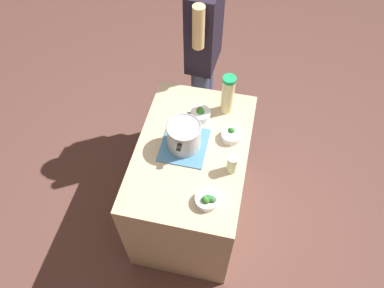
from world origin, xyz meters
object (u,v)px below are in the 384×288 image
cooking_pot (184,136)px  lemonade_pitcher (228,94)px  person_cook (203,55)px  mason_jar (232,164)px  broccoli_bowl_center (231,135)px  broccoli_bowl_back (200,113)px  broccoli_bowl_front (207,200)px

cooking_pot → lemonade_pitcher: size_ratio=0.96×
person_cook → mason_jar: bearing=-158.8°
lemonade_pitcher → broccoli_bowl_center: lemonade_pitcher is taller
mason_jar → broccoli_bowl_back: 0.46m
cooking_pot → broccoli_bowl_back: cooking_pot is taller
broccoli_bowl_front → broccoli_bowl_center: (0.48, -0.06, -0.00)m
mason_jar → broccoli_bowl_back: bearing=36.1°
lemonade_pitcher → broccoli_bowl_back: (-0.10, 0.16, -0.11)m
cooking_pot → broccoli_bowl_center: (0.12, -0.28, -0.07)m
mason_jar → person_cook: bearing=21.2°
lemonade_pitcher → person_cook: bearing=28.9°
mason_jar → broccoli_bowl_center: (0.24, 0.04, -0.04)m
broccoli_bowl_back → broccoli_bowl_center: bearing=-119.2°
broccoli_bowl_back → person_cook: bearing=9.0°
lemonade_pitcher → person_cook: person_cook is taller
cooking_pot → broccoli_bowl_center: bearing=-66.0°
broccoli_bowl_front → broccoli_bowl_back: (0.61, 0.17, 0.00)m
lemonade_pitcher → broccoli_bowl_center: bearing=-163.3°
cooking_pot → broccoli_bowl_center: cooking_pot is taller
cooking_pot → person_cook: size_ratio=0.17×
broccoli_bowl_front → person_cook: (1.16, 0.26, 0.03)m
broccoli_bowl_center → broccoli_bowl_back: (0.13, 0.23, 0.01)m
person_cook → cooking_pot: bearing=-177.3°
cooking_pot → person_cook: (0.80, 0.04, -0.05)m
cooking_pot → mason_jar: cooking_pot is taller
lemonade_pitcher → cooking_pot: bearing=149.2°
broccoli_bowl_front → lemonade_pitcher: bearing=0.6°
lemonade_pitcher → broccoli_bowl_back: lemonade_pitcher is taller
cooking_pot → broccoli_bowl_back: (0.25, -0.05, -0.07)m
broccoli_bowl_center → person_cook: size_ratio=0.08×
broccoli_bowl_center → mason_jar: bearing=-170.7°
person_cook → broccoli_bowl_center: bearing=-154.9°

